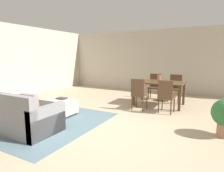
# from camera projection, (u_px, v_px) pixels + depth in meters

# --- Properties ---
(ground_plane) EXTENTS (10.80, 10.80, 0.00)m
(ground_plane) POSITION_uv_depth(u_px,v_px,m) (104.00, 129.00, 4.16)
(ground_plane) COLOR tan
(wall_back) EXTENTS (9.00, 0.12, 2.70)m
(wall_back) POSITION_uv_depth(u_px,v_px,m) (163.00, 61.00, 8.30)
(wall_back) COLOR #BCB2A0
(wall_back) RESTS_ON ground_plane
(area_rug) EXTENTS (3.00, 2.80, 0.01)m
(area_rug) POSITION_uv_depth(u_px,v_px,m) (39.00, 120.00, 4.75)
(area_rug) COLOR slate
(area_rug) RESTS_ON ground_plane
(couch) EXTENTS (2.17, 0.88, 0.86)m
(couch) POSITION_uv_depth(u_px,v_px,m) (12.00, 115.00, 4.18)
(couch) COLOR gray
(couch) RESTS_ON ground_plane
(ottoman_table) EXTENTS (0.95, 0.53, 0.42)m
(ottoman_table) POSITION_uv_depth(u_px,v_px,m) (59.00, 106.00, 5.19)
(ottoman_table) COLOR #B7AD9E
(ottoman_table) RESTS_ON ground_plane
(dining_table) EXTENTS (1.52, 0.94, 0.76)m
(dining_table) POSITION_uv_depth(u_px,v_px,m) (159.00, 85.00, 6.12)
(dining_table) COLOR #513823
(dining_table) RESTS_ON ground_plane
(dining_chair_near_left) EXTENTS (0.41, 0.41, 0.92)m
(dining_chair_near_left) POSITION_uv_depth(u_px,v_px,m) (139.00, 92.00, 5.58)
(dining_chair_near_left) COLOR #513823
(dining_chair_near_left) RESTS_ON ground_plane
(dining_chair_near_right) EXTENTS (0.42, 0.42, 0.92)m
(dining_chair_near_right) POSITION_uv_depth(u_px,v_px,m) (166.00, 95.00, 5.23)
(dining_chair_near_right) COLOR #513823
(dining_chair_near_right) RESTS_ON ground_plane
(dining_chair_far_left) EXTENTS (0.43, 0.43, 0.92)m
(dining_chair_far_left) POSITION_uv_depth(u_px,v_px,m) (155.00, 85.00, 7.02)
(dining_chair_far_left) COLOR #513823
(dining_chair_far_left) RESTS_ON ground_plane
(dining_chair_far_right) EXTENTS (0.41, 0.41, 0.92)m
(dining_chair_far_right) POSITION_uv_depth(u_px,v_px,m) (175.00, 86.00, 6.69)
(dining_chair_far_right) COLOR #513823
(dining_chair_far_right) RESTS_ON ground_plane
(vase_centerpiece) EXTENTS (0.11, 0.11, 0.21)m
(vase_centerpiece) POSITION_uv_depth(u_px,v_px,m) (159.00, 78.00, 6.14)
(vase_centerpiece) COLOR #B26659
(vase_centerpiece) RESTS_ON dining_table
(book_on_ottoman) EXTENTS (0.27, 0.21, 0.03)m
(book_on_ottoman) POSITION_uv_depth(u_px,v_px,m) (62.00, 98.00, 5.20)
(book_on_ottoman) COLOR #333338
(book_on_ottoman) RESTS_ON ottoman_table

